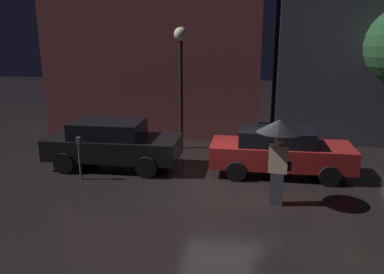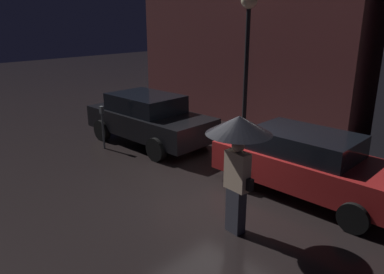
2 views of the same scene
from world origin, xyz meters
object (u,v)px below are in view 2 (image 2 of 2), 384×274
parked_car_black (149,118)px  pedestrian_with_umbrella (239,141)px  parked_car_red (309,163)px  parking_meter (103,123)px  street_lamp_near (248,31)px

parked_car_black → pedestrian_with_umbrella: bearing=-23.8°
parked_car_red → pedestrian_with_umbrella: pedestrian_with_umbrella is taller
parked_car_black → parked_car_red: 5.41m
parked_car_red → parking_meter: parked_car_red is taller
parked_car_black → parked_car_red: (5.41, 0.07, -0.05)m
street_lamp_near → pedestrian_with_umbrella: bearing=-55.0°
parked_car_red → parking_meter: (-5.97, -1.41, 0.06)m
parking_meter → street_lamp_near: size_ratio=0.29×
pedestrian_with_umbrella → street_lamp_near: bearing=131.8°
parking_meter → street_lamp_near: bearing=57.7°
parked_car_red → street_lamp_near: street_lamp_near is taller
parked_car_red → street_lamp_near: size_ratio=0.95×
parked_car_black → parked_car_red: size_ratio=1.00×
pedestrian_with_umbrella → parking_meter: 5.90m
parked_car_red → parking_meter: bearing=-166.4°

